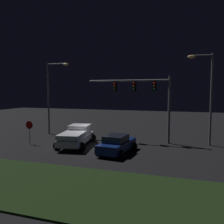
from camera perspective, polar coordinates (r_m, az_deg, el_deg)
ground_plane at (r=22.29m, az=-4.52°, el=-8.02°), size 80.00×80.00×0.00m
grass_median at (r=14.34m, az=-19.78°, el=-15.62°), size 25.97×6.09×0.10m
pickup_truck at (r=22.18m, az=-8.53°, el=-5.49°), size 3.45×5.65×1.80m
car_sedan at (r=19.40m, az=1.16°, el=-7.75°), size 2.79×4.57×1.51m
traffic_signal_gantry at (r=23.37m, az=7.74°, el=4.67°), size 8.32×0.56×6.50m
street_lamp_left at (r=28.23m, az=-14.23°, el=5.29°), size 2.79×0.44×8.30m
street_lamp_right at (r=23.36m, az=21.93°, el=5.27°), size 2.28×0.44×8.47m
stop_sign at (r=23.71m, az=-19.36°, el=-3.66°), size 0.76×0.08×2.23m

